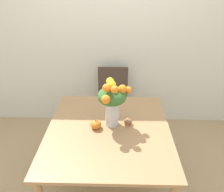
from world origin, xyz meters
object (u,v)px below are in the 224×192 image
(flower_vase, at_px, (112,101))
(turkey_figurine, at_px, (128,121))
(dining_chair_near_window, at_px, (113,101))
(pumpkin, at_px, (96,124))

(flower_vase, bearing_deg, turkey_figurine, 6.58)
(turkey_figurine, height_order, dining_chair_near_window, dining_chair_near_window)
(dining_chair_near_window, bearing_deg, pumpkin, -98.25)
(pumpkin, bearing_deg, dining_chair_near_window, 81.86)
(flower_vase, xyz_separation_m, dining_chair_near_window, (-0.01, 0.87, -0.52))
(turkey_figurine, bearing_deg, pumpkin, -165.44)
(flower_vase, distance_m, pumpkin, 0.27)
(flower_vase, bearing_deg, pumpkin, -157.96)
(pumpkin, height_order, turkey_figurine, pumpkin)
(flower_vase, height_order, dining_chair_near_window, flower_vase)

